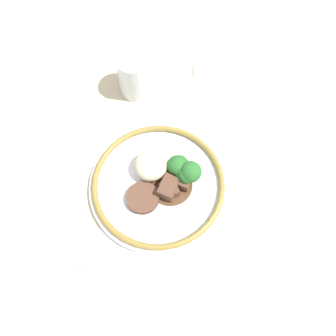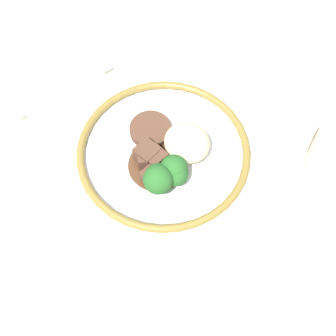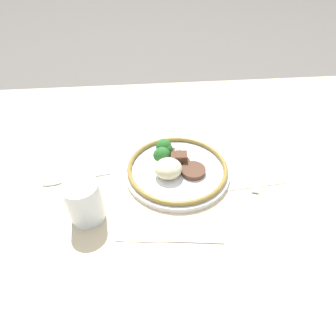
{
  "view_description": "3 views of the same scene",
  "coord_description": "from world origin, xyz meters",
  "px_view_note": "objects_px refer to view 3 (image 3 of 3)",
  "views": [
    {
      "loc": [
        -0.19,
        -0.14,
        0.66
      ],
      "look_at": [
        0.06,
        -0.06,
        0.08
      ],
      "focal_mm": 35.0,
      "sensor_mm": 36.0,
      "label": 1
    },
    {
      "loc": [
        0.24,
        -0.34,
        0.66
      ],
      "look_at": [
        0.06,
        -0.07,
        0.07
      ],
      "focal_mm": 50.0,
      "sensor_mm": 36.0,
      "label": 2
    },
    {
      "loc": [
        0.1,
        0.46,
        0.51
      ],
      "look_at": [
        0.06,
        -0.02,
        0.08
      ],
      "focal_mm": 28.0,
      "sensor_mm": 36.0,
      "label": 3
    }
  ],
  "objects_px": {
    "juice_glass": "(85,203)",
    "fork": "(254,174)",
    "spoon": "(63,181)",
    "knife": "(165,240)",
    "plate": "(175,167)"
  },
  "relations": [
    {
      "from": "juice_glass",
      "to": "fork",
      "type": "height_order",
      "value": "juice_glass"
    },
    {
      "from": "plate",
      "to": "juice_glass",
      "type": "xyz_separation_m",
      "value": [
        0.21,
        0.13,
        0.03
      ]
    },
    {
      "from": "fork",
      "to": "spoon",
      "type": "xyz_separation_m",
      "value": [
        0.5,
        -0.02,
        -0.0
      ]
    },
    {
      "from": "knife",
      "to": "spoon",
      "type": "height_order",
      "value": "spoon"
    },
    {
      "from": "juice_glass",
      "to": "fork",
      "type": "relative_size",
      "value": 0.57
    },
    {
      "from": "plate",
      "to": "knife",
      "type": "xyz_separation_m",
      "value": [
        0.05,
        0.21,
        -0.02
      ]
    },
    {
      "from": "fork",
      "to": "spoon",
      "type": "height_order",
      "value": "same"
    },
    {
      "from": "plate",
      "to": "knife",
      "type": "relative_size",
      "value": 1.23
    },
    {
      "from": "knife",
      "to": "spoon",
      "type": "relative_size",
      "value": 1.32
    },
    {
      "from": "juice_glass",
      "to": "plate",
      "type": "bearing_deg",
      "value": -148.62
    },
    {
      "from": "plate",
      "to": "spoon",
      "type": "distance_m",
      "value": 0.29
    },
    {
      "from": "fork",
      "to": "knife",
      "type": "height_order",
      "value": "fork"
    },
    {
      "from": "juice_glass",
      "to": "spoon",
      "type": "bearing_deg",
      "value": -56.03
    },
    {
      "from": "plate",
      "to": "juice_glass",
      "type": "bearing_deg",
      "value": 31.38
    },
    {
      "from": "juice_glass",
      "to": "fork",
      "type": "xyz_separation_m",
      "value": [
        -0.42,
        -0.1,
        -0.04
      ]
    }
  ]
}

